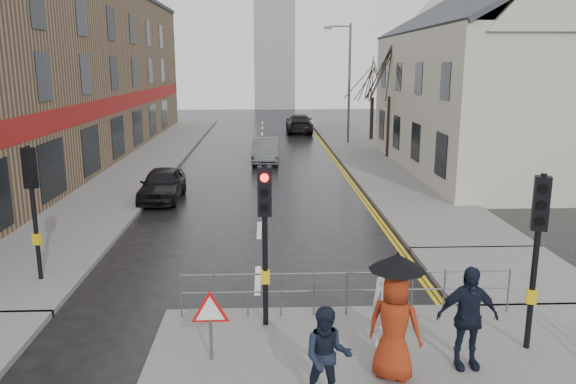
{
  "coord_description": "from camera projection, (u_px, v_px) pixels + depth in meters",
  "views": [
    {
      "loc": [
        0.21,
        -10.64,
        5.44
      ],
      "look_at": [
        0.84,
        4.46,
        2.0
      ],
      "focal_mm": 35.0,
      "sensor_mm": 36.0,
      "label": 1
    }
  ],
  "objects": [
    {
      "name": "church_tower",
      "position": [
        274.0,
        35.0,
        70.03
      ],
      "size": [
        5.0,
        5.0,
        18.0
      ],
      "primitive_type": "cube",
      "color": "gray",
      "rests_on": "ground"
    },
    {
      "name": "traffic_signal_near_right",
      "position": [
        538.0,
        232.0,
        10.25
      ],
      "size": [
        0.34,
        0.33,
        3.4
      ],
      "color": "black",
      "rests_on": "near_pavement"
    },
    {
      "name": "left_pavement",
      "position": [
        153.0,
        156.0,
        33.69
      ],
      "size": [
        4.0,
        44.0,
        0.14
      ],
      "primitive_type": "cube",
      "color": "#605E5B",
      "rests_on": "ground"
    },
    {
      "name": "warning_sign",
      "position": [
        210.0,
        314.0,
        10.12
      ],
      "size": [
        0.8,
        0.07,
        1.35
      ],
      "color": "#595B5E",
      "rests_on": "near_pavement"
    },
    {
      "name": "tree_near",
      "position": [
        391.0,
        70.0,
        32.16
      ],
      "size": [
        2.4,
        2.4,
        6.58
      ],
      "color": "black",
      "rests_on": "right_pavement"
    },
    {
      "name": "building_right_cream",
      "position": [
        496.0,
        78.0,
        28.53
      ],
      "size": [
        9.0,
        16.4,
        10.1
      ],
      "color": "#BCB7A4",
      "rests_on": "ground"
    },
    {
      "name": "guard_railing_front",
      "position": [
        347.0,
        283.0,
        12.04
      ],
      "size": [
        7.14,
        0.04,
        1.0
      ],
      "color": "#595B5E",
      "rests_on": "near_pavement"
    },
    {
      "name": "car_far",
      "position": [
        299.0,
        123.0,
        45.86
      ],
      "size": [
        2.17,
        5.21,
        1.51
      ],
      "primitive_type": "imported",
      "rotation": [
        0.0,
        0.0,
        3.13
      ],
      "color": "black",
      "rests_on": "ground"
    },
    {
      "name": "pedestrian_with_umbrella",
      "position": [
        395.0,
        314.0,
        9.49
      ],
      "size": [
        1.11,
        0.97,
        2.25
      ],
      "color": "maroon",
      "rests_on": "near_pavement"
    },
    {
      "name": "street_lamp",
      "position": [
        347.0,
        76.0,
        38.04
      ],
      "size": [
        1.83,
        0.25,
        8.0
      ],
      "color": "#595B5E",
      "rests_on": "right_pavement"
    },
    {
      "name": "building_left_terrace",
      "position": [
        46.0,
        73.0,
        31.4
      ],
      "size": [
        8.0,
        42.0,
        10.0
      ],
      "primitive_type": "cube",
      "color": "#7C6148",
      "rests_on": "ground"
    },
    {
      "name": "right_pavement",
      "position": [
        362.0,
        150.0,
        36.17
      ],
      "size": [
        4.0,
        40.0,
        0.14
      ],
      "primitive_type": "cube",
      "color": "#605E5B",
      "rests_on": "ground"
    },
    {
      "name": "tree_far",
      "position": [
        373.0,
        79.0,
        40.14
      ],
      "size": [
        2.4,
        2.4,
        5.64
      ],
      "color": "black",
      "rests_on": "right_pavement"
    },
    {
      "name": "car_mid",
      "position": [
        266.0,
        150.0,
        31.86
      ],
      "size": [
        1.6,
        4.23,
        1.38
      ],
      "primitive_type": "imported",
      "rotation": [
        0.0,
        0.0,
        -0.03
      ],
      "color": "#4C5052",
      "rests_on": "ground"
    },
    {
      "name": "pavement_bridge_right",
      "position": [
        505.0,
        274.0,
        14.73
      ],
      "size": [
        4.0,
        4.2,
        0.14
      ],
      "primitive_type": "cube",
      "color": "#605E5B",
      "rests_on": "ground"
    },
    {
      "name": "pedestrian_d",
      "position": [
        467.0,
        317.0,
        9.9
      ],
      "size": [
        1.12,
        0.48,
        1.89
      ],
      "primitive_type": "imported",
      "rotation": [
        0.0,
        0.0,
        0.02
      ],
      "color": "black",
      "rests_on": "near_pavement"
    },
    {
      "name": "pedestrian_b",
      "position": [
        327.0,
        357.0,
        8.82
      ],
      "size": [
        0.85,
        0.69,
        1.63
      ],
      "primitive_type": "imported",
      "rotation": [
        0.0,
        0.0,
        -0.09
      ],
      "color": "black",
      "rests_on": "near_pavement"
    },
    {
      "name": "car_parked",
      "position": [
        162.0,
        184.0,
        22.95
      ],
      "size": [
        1.62,
        3.91,
        1.33
      ],
      "primitive_type": "imported",
      "rotation": [
        0.0,
        0.0,
        -0.01
      ],
      "color": "black",
      "rests_on": "ground"
    },
    {
      "name": "pedestrian_a",
      "position": [
        388.0,
        304.0,
        10.63
      ],
      "size": [
        0.67,
        0.46,
        1.75
      ],
      "primitive_type": "imported",
      "rotation": [
        0.0,
        0.0,
        0.07
      ],
      "color": "silver",
      "rests_on": "near_pavement"
    },
    {
      "name": "ground",
      "position": [
        256.0,
        335.0,
        11.56
      ],
      "size": [
        120.0,
        120.0,
        0.0
      ],
      "primitive_type": "plane",
      "color": "black",
      "rests_on": "ground"
    },
    {
      "name": "traffic_signal_near_left",
      "position": [
        265.0,
        217.0,
        11.22
      ],
      "size": [
        0.28,
        0.27,
        3.4
      ],
      "color": "black",
      "rests_on": "near_pavement"
    },
    {
      "name": "traffic_signal_far_left",
      "position": [
        32.0,
        189.0,
        13.72
      ],
      "size": [
        0.34,
        0.33,
        3.4
      ],
      "color": "black",
      "rests_on": "left_pavement"
    }
  ]
}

